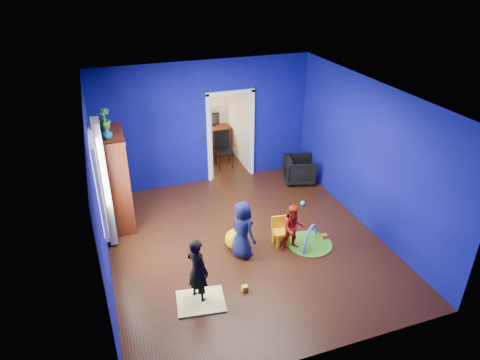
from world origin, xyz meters
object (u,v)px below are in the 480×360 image
object	(u,v)px
hopper_ball	(235,239)
tv_armoire	(114,180)
crt_tv	(116,178)
toddler_red	(293,228)
vase	(107,133)
play_mat	(310,244)
child_navy	(242,230)
folding_chair	(224,151)
study_desk	(214,140)
armchair	(300,170)
child_black	(198,270)
kid_chair	(281,233)

from	to	relation	value
hopper_ball	tv_armoire	bearing A→B (deg)	140.55
tv_armoire	crt_tv	size ratio (longest dim) A/B	2.80
toddler_red	vase	xyz separation A→B (m)	(-2.97, 1.69, 1.60)
play_mat	child_navy	bearing A→B (deg)	174.92
hopper_ball	play_mat	world-z (taller)	hopper_ball
vase	folding_chair	size ratio (longest dim) A/B	0.22
child_navy	play_mat	distance (m)	1.43
play_mat	study_desk	bearing A→B (deg)	96.52
child_navy	play_mat	world-z (taller)	child_navy
armchair	toddler_red	world-z (taller)	toddler_red
folding_chair	toddler_red	bearing A→B (deg)	-87.43
folding_chair	vase	bearing A→B (deg)	-143.75
armchair	hopper_ball	xyz separation A→B (m)	(-2.31, -2.02, -0.12)
hopper_ball	folding_chair	xyz separation A→B (m)	(0.83, 3.37, 0.26)
tv_armoire	toddler_red	bearing A→B (deg)	-33.81
vase	play_mat	xyz separation A→B (m)	(3.34, -1.69, -2.05)
child_black	kid_chair	distance (m)	2.06
toddler_red	crt_tv	distance (m)	3.58
crt_tv	study_desk	size ratio (longest dim) A/B	0.80
toddler_red	crt_tv	bearing A→B (deg)	155.91
tv_armoire	study_desk	distance (m)	3.95
child_black	play_mat	size ratio (longest dim) A/B	1.33
armchair	play_mat	distance (m)	2.58
armchair	play_mat	size ratio (longest dim) A/B	0.82
kid_chair	child_black	bearing A→B (deg)	-146.36
armchair	vase	size ratio (longest dim) A/B	3.41
kid_chair	toddler_red	bearing A→B (deg)	-45.84
toddler_red	folding_chair	size ratio (longest dim) A/B	1.00
toddler_red	hopper_ball	distance (m)	1.10
toddler_red	study_desk	world-z (taller)	toddler_red
crt_tv	hopper_ball	size ratio (longest dim) A/B	1.79
crt_tv	hopper_ball	distance (m)	2.65
vase	hopper_ball	world-z (taller)	vase
child_navy	crt_tv	world-z (taller)	crt_tv
crt_tv	folding_chair	size ratio (longest dim) A/B	0.76
hopper_ball	study_desk	world-z (taller)	study_desk
armchair	child_navy	size ratio (longest dim) A/B	0.63
armchair	hopper_ball	world-z (taller)	armchair
toddler_red	folding_chair	xyz separation A→B (m)	(-0.17, 3.74, 0.00)
toddler_red	kid_chair	distance (m)	0.33
toddler_red	kid_chair	size ratio (longest dim) A/B	1.84
child_black	kid_chair	bearing A→B (deg)	-93.90
toddler_red	kid_chair	world-z (taller)	toddler_red
study_desk	vase	bearing A→B (deg)	-132.91
toddler_red	hopper_ball	size ratio (longest dim) A/B	2.35
child_navy	play_mat	bearing A→B (deg)	-117.42
vase	crt_tv	size ratio (longest dim) A/B	0.29
child_navy	hopper_ball	size ratio (longest dim) A/B	2.85
play_mat	vase	bearing A→B (deg)	153.19
armchair	vase	world-z (taller)	vase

